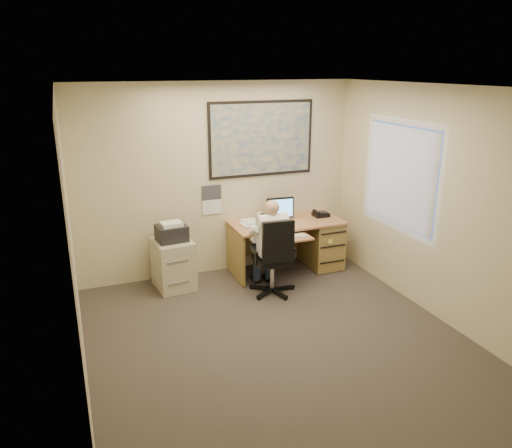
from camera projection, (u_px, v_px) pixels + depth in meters
name	position (u px, v px, depth m)	size (l,w,h in m)	color
room_shell	(284.00, 227.00, 4.99)	(4.00, 4.50, 2.70)	#3A332D
desk	(306.00, 239.00, 7.38)	(1.60, 0.97, 1.07)	tan
world_map	(262.00, 139.00, 7.03)	(1.56, 0.03, 1.06)	#1E4C93
wall_calendar	(212.00, 200.00, 7.03)	(0.28, 0.01, 0.42)	white
window_blinds	(400.00, 176.00, 6.32)	(0.06, 1.40, 1.30)	beige
filing_cabinet	(173.00, 259.00, 6.71)	(0.53, 0.62, 0.93)	#BFB89A
office_chair	(274.00, 272.00, 6.53)	(0.67, 0.67, 1.05)	black
person	(272.00, 247.00, 6.50)	(0.51, 0.73, 1.26)	white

